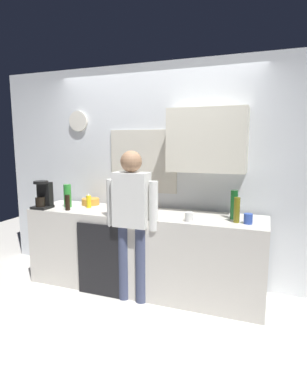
# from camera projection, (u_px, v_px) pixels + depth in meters

# --- Properties ---
(ground_plane) EXTENTS (8.00, 8.00, 0.00)m
(ground_plane) POSITION_uv_depth(u_px,v_px,m) (133.00, 300.00, 3.36)
(ground_plane) COLOR silver
(kitchen_counter) EXTENTS (2.69, 0.64, 0.90)m
(kitchen_counter) POSITION_uv_depth(u_px,v_px,m) (143.00, 251.00, 3.56)
(kitchen_counter) COLOR beige
(kitchen_counter) RESTS_ON ground_plane
(dishwasher_panel) EXTENTS (0.56, 0.02, 0.81)m
(dishwasher_panel) POSITION_uv_depth(u_px,v_px,m) (101.00, 261.00, 3.39)
(dishwasher_panel) COLOR black
(dishwasher_panel) RESTS_ON ground_plane
(back_wall_assembly) EXTENTS (4.29, 0.42, 2.60)m
(back_wall_assembly) POSITION_uv_depth(u_px,v_px,m) (162.00, 169.00, 3.76)
(back_wall_assembly) COLOR silver
(back_wall_assembly) RESTS_ON ground_plane
(coffee_maker) EXTENTS (0.20, 0.20, 0.33)m
(coffee_maker) POSITION_uv_depth(u_px,v_px,m) (43.00, 196.00, 3.71)
(coffee_maker) COLOR black
(coffee_maker) RESTS_ON kitchen_counter
(bottle_olive_oil) EXTENTS (0.06, 0.06, 0.25)m
(bottle_olive_oil) POSITION_uv_depth(u_px,v_px,m) (237.00, 210.00, 3.04)
(bottle_olive_oil) COLOR olive
(bottle_olive_oil) RESTS_ON kitchen_counter
(bottle_green_wine) EXTENTS (0.07, 0.07, 0.30)m
(bottle_green_wine) POSITION_uv_depth(u_px,v_px,m) (234.00, 205.00, 3.17)
(bottle_green_wine) COLOR #195923
(bottle_green_wine) RESTS_ON kitchen_counter
(bottle_clear_soda) EXTENTS (0.09, 0.09, 0.28)m
(bottle_clear_soda) POSITION_uv_depth(u_px,v_px,m) (68.00, 196.00, 3.76)
(bottle_clear_soda) COLOR #2D8C33
(bottle_clear_soda) RESTS_ON kitchen_counter
(bottle_dark_sauce) EXTENTS (0.06, 0.06, 0.18)m
(bottle_dark_sauce) POSITION_uv_depth(u_px,v_px,m) (67.00, 203.00, 3.60)
(bottle_dark_sauce) COLOR black
(bottle_dark_sauce) RESTS_ON kitchen_counter
(bottle_amber_beer) EXTENTS (0.06, 0.06, 0.23)m
(bottle_amber_beer) POSITION_uv_depth(u_px,v_px,m) (146.00, 200.00, 3.60)
(bottle_amber_beer) COLOR brown
(bottle_amber_beer) RESTS_ON kitchen_counter
(bottle_red_vinegar) EXTENTS (0.06, 0.06, 0.22)m
(bottle_red_vinegar) POSITION_uv_depth(u_px,v_px,m) (122.00, 203.00, 3.45)
(bottle_red_vinegar) COLOR maroon
(bottle_red_vinegar) RESTS_ON kitchen_counter
(cup_blue_mug) EXTENTS (0.08, 0.08, 0.10)m
(cup_blue_mug) POSITION_uv_depth(u_px,v_px,m) (248.00, 219.00, 3.00)
(cup_blue_mug) COLOR #3351B2
(cup_blue_mug) RESTS_ON kitchen_counter
(cup_terracotta_mug) EXTENTS (0.08, 0.08, 0.09)m
(cup_terracotta_mug) POSITION_uv_depth(u_px,v_px,m) (118.00, 207.00, 3.56)
(cup_terracotta_mug) COLOR #B26647
(cup_terracotta_mug) RESTS_ON kitchen_counter
(cup_white_mug) EXTENTS (0.08, 0.08, 0.09)m
(cup_white_mug) POSITION_uv_depth(u_px,v_px,m) (189.00, 217.00, 3.09)
(cup_white_mug) COLOR white
(cup_white_mug) RESTS_ON kitchen_counter
(mixing_bowl) EXTENTS (0.22, 0.22, 0.08)m
(mixing_bowl) POSITION_uv_depth(u_px,v_px,m) (91.00, 202.00, 3.92)
(mixing_bowl) COLOR orange
(mixing_bowl) RESTS_ON kitchen_counter
(dish_soap) EXTENTS (0.06, 0.06, 0.18)m
(dish_soap) POSITION_uv_depth(u_px,v_px,m) (89.00, 201.00, 3.74)
(dish_soap) COLOR yellow
(dish_soap) RESTS_ON kitchen_counter
(person_at_sink) EXTENTS (0.57, 0.22, 1.60)m
(person_at_sink) POSITION_uv_depth(u_px,v_px,m) (132.00, 214.00, 3.21)
(person_at_sink) COLOR #3F4766
(person_at_sink) RESTS_ON ground_plane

